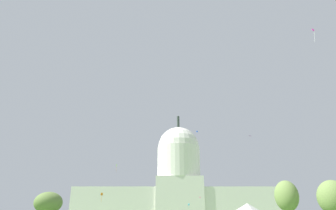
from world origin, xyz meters
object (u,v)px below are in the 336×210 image
Objects in this scene: tree_east_mid at (285,196)px; kite_magenta_high at (313,32)px; capitol_building at (178,189)px; kite_blue_high at (196,132)px; kite_pink_low at (199,197)px; kite_orange_low at (101,194)px; tree_west_near at (47,203)px; tree_east_far at (332,198)px; kite_white_mid at (116,166)px; kite_violet_mid at (250,136)px; kite_cyan_low at (188,205)px.

tree_east_mid is 3.33× the size of kite_magenta_high.
capitol_building reaches higher than kite_magenta_high.
kite_blue_high is 38.21m from kite_pink_low.
kite_orange_low is 3.56× the size of kite_blue_high.
kite_magenta_high is at bearing -27.18° from tree_west_near.
kite_pink_low is (46.19, 48.67, 1.85)m from kite_orange_low.
kite_pink_low is at bearing -48.38° from kite_magenta_high.
capitol_building is 31.51× the size of kite_magenta_high.
tree_east_far is 12.72m from tree_east_mid.
capitol_building is at bearing 61.55° from tree_west_near.
kite_white_mid is at bearing 132.22° from tree_east_mid.
kite_orange_low is (-66.72, 62.15, -37.03)m from kite_magenta_high.
kite_violet_mid is 0.66× the size of kite_cyan_low.
kite_pink_low is (60.09, 69.42, 6.25)m from tree_west_near.
kite_orange_low is (13.91, 20.74, 4.39)m from tree_west_near.
tree_west_near is (-88.35, 20.90, -0.35)m from tree_east_far.
capitol_building reaches higher than kite_pink_low.
tree_west_near is 12.59× the size of kite_pink_low.
kite_violet_mid is (61.44, -12.45, 21.60)m from kite_orange_low.
capitol_building reaches higher than tree_east_far.
capitol_building is 24.47m from kite_pink_low.
tree_east_far is at bearing -13.31° from tree_west_near.
kite_violet_mid is at bearing -178.55° from kite_white_mid.
capitol_building is at bearing 105.73° from tree_east_mid.
kite_magenta_high is 98.41m from kite_orange_low.
kite_magenta_high is at bearing -84.73° from tree_east_mid.
kite_orange_low is (-74.45, 41.64, 4.05)m from tree_east_far.
kite_white_mid is at bearing 133.61° from tree_east_far.
kite_orange_low is 41.68m from kite_white_mid.
capitol_building reaches higher than kite_orange_low.
capitol_building is 78.89× the size of kite_violet_mid.
kite_orange_low is 74.58m from kite_blue_high.
kite_violet_mid reaches higher than tree_east_mid.
tree_east_mid is at bearing -74.27° from capitol_building.
kite_pink_low is at bearing 74.87° from kite_violet_mid.
kite_violet_mid is 60.76m from kite_cyan_low.
tree_west_near is 2.92× the size of kite_magenta_high.
kite_cyan_low is at bearing 34.53° from kite_orange_low.
kite_white_mid is (-67.83, 99.81, -19.22)m from kite_magenta_high.
tree_east_mid is 8.35× the size of kite_violet_mid.
kite_pink_low is at bearing -161.41° from kite_blue_high.
capitol_building is 118.53m from tree_east_far.
kite_orange_low is 67.12m from kite_pink_low.
capitol_building is 10.81× the size of tree_west_near.
kite_white_mid is (-1.11, 37.66, 17.81)m from kite_orange_low.
kite_white_mid is (-36.05, -31.76, 9.48)m from capitol_building.
capitol_building is at bearing 41.32° from kite_pink_low.
kite_blue_high is at bearing 33.78° from kite_orange_low.
kite_cyan_low is (-35.49, 80.26, 1.60)m from tree_east_far.
capitol_building is 136.05× the size of kite_pink_low.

